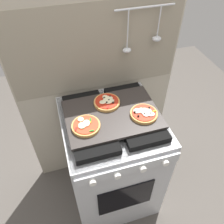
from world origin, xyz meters
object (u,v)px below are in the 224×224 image
(stove, at_px, (112,159))
(baking_tray, at_px, (112,114))
(pizza_left, at_px, (86,125))
(pizza_center, at_px, (107,102))
(pizza_right, at_px, (144,113))

(stove, distance_m, baking_tray, 0.46)
(pizza_left, bearing_deg, pizza_center, 42.89)
(pizza_left, bearing_deg, pizza_right, -0.76)
(pizza_left, xyz_separation_m, pizza_right, (0.34, -0.00, 0.00))
(stove, xyz_separation_m, pizza_left, (-0.17, -0.06, 0.48))
(pizza_right, bearing_deg, pizza_center, 138.50)
(pizza_right, relative_size, pizza_center, 1.00)
(stove, relative_size, pizza_right, 5.71)
(baking_tray, distance_m, pizza_left, 0.18)
(pizza_center, bearing_deg, stove, -86.77)
(stove, bearing_deg, baking_tray, 90.00)
(stove, relative_size, baking_tray, 1.67)
(stove, distance_m, pizza_center, 0.49)
(stove, bearing_deg, pizza_center, 93.23)
(pizza_right, height_order, pizza_center, same)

